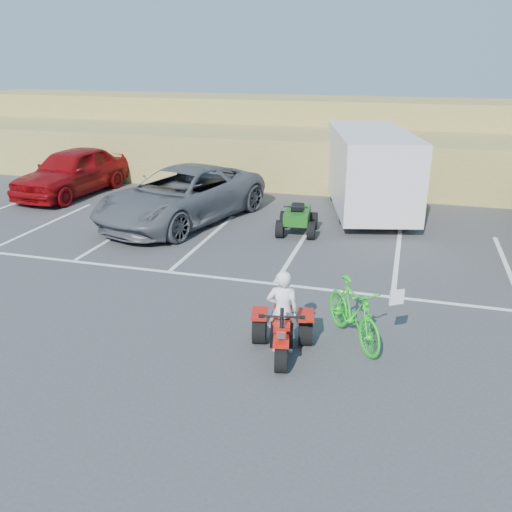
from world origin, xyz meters
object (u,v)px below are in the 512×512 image
(grey_pickup, at_px, (182,195))
(cargo_trailer, at_px, (370,169))
(green_dirt_bike, at_px, (353,312))
(red_trike_atv, at_px, (282,354))
(quad_atv_blue, at_px, (206,220))
(rider, at_px, (282,312))
(quad_atv_green, at_px, (297,233))
(red_car, at_px, (72,171))

(grey_pickup, height_order, cargo_trailer, cargo_trailer)
(green_dirt_bike, relative_size, cargo_trailer, 0.32)
(red_trike_atv, height_order, quad_atv_blue, red_trike_atv)
(rider, xyz_separation_m, cargo_trailer, (0.67, 9.81, 0.69))
(rider, height_order, quad_atv_green, rider)
(red_trike_atv, bearing_deg, cargo_trailer, 74.64)
(red_trike_atv, xyz_separation_m, quad_atv_green, (-1.17, 6.97, 0.00))
(red_trike_atv, relative_size, cargo_trailer, 0.24)
(grey_pickup, relative_size, quad_atv_green, 4.06)
(rider, relative_size, red_car, 0.30)
(red_trike_atv, bearing_deg, rider, 90.00)
(red_trike_atv, height_order, quad_atv_green, quad_atv_green)
(quad_atv_blue, bearing_deg, red_trike_atv, -48.94)
(rider, xyz_separation_m, grey_pickup, (-4.94, 7.03, 0.07))
(green_dirt_bike, relative_size, quad_atv_green, 1.30)
(rider, height_order, red_car, red_car)
(rider, bearing_deg, quad_atv_green, -92.18)
(red_trike_atv, height_order, grey_pickup, grey_pickup)
(cargo_trailer, xyz_separation_m, quad_atv_blue, (-4.92, -2.50, -1.47))
(grey_pickup, xyz_separation_m, red_car, (-5.43, 2.21, 0.03))
(red_car, relative_size, cargo_trailer, 0.83)
(green_dirt_bike, bearing_deg, red_trike_atv, -177.60)
(rider, height_order, grey_pickup, grey_pickup)
(grey_pickup, bearing_deg, quad_atv_blue, 38.88)
(green_dirt_bike, xyz_separation_m, quad_atv_green, (-2.32, 6.12, -0.59))
(green_dirt_bike, height_order, cargo_trailer, cargo_trailer)
(red_trike_atv, distance_m, cargo_trailer, 10.09)
(green_dirt_bike, height_order, quad_atv_green, green_dirt_bike)
(rider, bearing_deg, cargo_trailer, -105.59)
(green_dirt_bike, bearing_deg, rider, 176.72)
(grey_pickup, xyz_separation_m, quad_atv_blue, (0.69, 0.28, -0.85))
(grey_pickup, height_order, quad_atv_blue, grey_pickup)
(red_trike_atv, bearing_deg, grey_pickup, 112.99)
(red_trike_atv, xyz_separation_m, green_dirt_bike, (1.15, 0.85, 0.59))
(red_trike_atv, distance_m, grey_pickup, 8.77)
(red_trike_atv, height_order, red_car, red_car)
(quad_atv_blue, bearing_deg, red_car, 173.73)
(green_dirt_bike, relative_size, quad_atv_blue, 1.44)
(grey_pickup, distance_m, quad_atv_green, 3.89)
(cargo_trailer, distance_m, quad_atv_blue, 5.71)
(green_dirt_bike, relative_size, grey_pickup, 0.32)
(red_trike_atv, bearing_deg, quad_atv_blue, 108.15)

